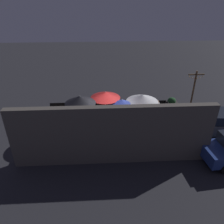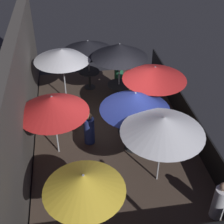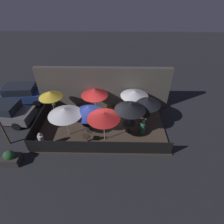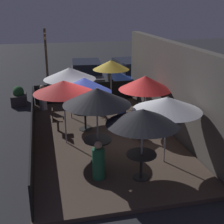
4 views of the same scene
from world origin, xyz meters
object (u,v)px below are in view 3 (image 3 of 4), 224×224
Objects in this scene: patio_umbrella_2 at (88,110)px; dining_table_0 at (129,125)px; patio_chair_0 at (110,110)px; patio_umbrella_3 at (104,115)px; patio_umbrella_6 at (65,112)px; patron_1 at (98,113)px; patio_umbrella_5 at (94,92)px; patio_chair_1 at (86,137)px; parked_car_0 at (3,112)px; patio_umbrella_0 at (130,106)px; planter_box at (11,158)px; dining_table_2 at (89,124)px; patron_0 at (143,127)px; patio_umbrella_1 at (147,102)px; dining_table_1 at (145,116)px; patio_umbrella_4 at (50,94)px; patron_2 at (42,141)px; parked_car_1 at (21,94)px; patio_umbrella_7 at (135,93)px.

patio_umbrella_2 reaches higher than dining_table_0.
patio_umbrella_3 is at bearing -43.58° from patio_chair_0.
dining_table_0 is (4.08, 0.38, -1.34)m from patio_umbrella_6.
patio_chair_0 is 0.96m from patron_1.
patio_umbrella_5 reaches higher than patio_chair_1.
patio_umbrella_6 is 0.50× the size of parked_car_0.
patio_umbrella_0 reaches higher than patio_chair_0.
patio_umbrella_0 is 2.29× the size of planter_box.
patio_chair_0 is at bearing 174.67° from patron_1.
patron_0 is at bearing -2.67° from dining_table_2.
patio_umbrella_0 is 3.10m from dining_table_2.
dining_table_0 is (-1.19, -1.00, -1.23)m from patio_umbrella_1.
patio_umbrella_0 reaches higher than dining_table_1.
patio_umbrella_4 is 3.52m from patron_2.
patio_umbrella_3 reaches higher than patio_chair_0.
patron_1 is at bearing -6.15° from patio_umbrella_4.
patio_umbrella_1 reaches higher than patron_2.
patio_umbrella_3 is 1.94× the size of patron_2.
dining_table_0 is at bearing -27.50° from parked_car_1.
patio_chair_0 is (-1.80, -0.23, -1.36)m from patio_umbrella_7.
patio_umbrella_5 is at bearing -85.06° from patron_2.
parked_car_0 is (-6.42, 1.03, 0.13)m from dining_table_2.
patio_umbrella_1 is 2.12× the size of dining_table_2.
patio_umbrella_3 is 2.70m from patron_1.
patron_1 is 7.13m from parked_car_1.
patio_umbrella_5 is 2.98m from patio_umbrella_7.
dining_table_0 is 0.77× the size of patron_0.
patio_umbrella_6 is at bearing -44.95° from parked_car_1.
patio_umbrella_1 is 2.26× the size of patio_chair_1.
patio_umbrella_7 is 2.27m from patio_chair_0.
planter_box reaches higher than dining_table_1.
dining_table_1 is at bearing 14.78° from patio_umbrella_6.
dining_table_2 is 3.64m from patron_0.
patio_umbrella_7 is 2.03× the size of planter_box.
patron_2 is (-2.77, -1.54, -1.26)m from patio_umbrella_2.
dining_table_2 is (-3.89, -0.99, -1.24)m from patio_umbrella_1.
dining_table_0 is at bearing -153.43° from patio_umbrella_0.
dining_table_1 is (3.70, -1.33, -1.18)m from patio_umbrella_5.
patio_umbrella_3 is 2.32× the size of dining_table_2.
patio_chair_0 is at bearing 52.19° from patio_umbrella_2.
patron_0 is 0.98× the size of patron_1.
patio_umbrella_7 is 1.80× the size of patron_2.
patio_umbrella_3 is 2.49m from patio_umbrella_6.
patio_umbrella_4 is at bearing 163.16° from dining_table_0.
patio_umbrella_4 is 1.02× the size of patio_umbrella_7.
patron_0 reaches higher than patio_chair_1.
patio_umbrella_5 is (3.10, 0.63, -0.14)m from patio_umbrella_4.
dining_table_0 is 0.91× the size of patio_chair_0.
patio_umbrella_4 is 2.56× the size of dining_table_1.
planter_box is (-1.46, -1.15, -0.25)m from patron_2.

